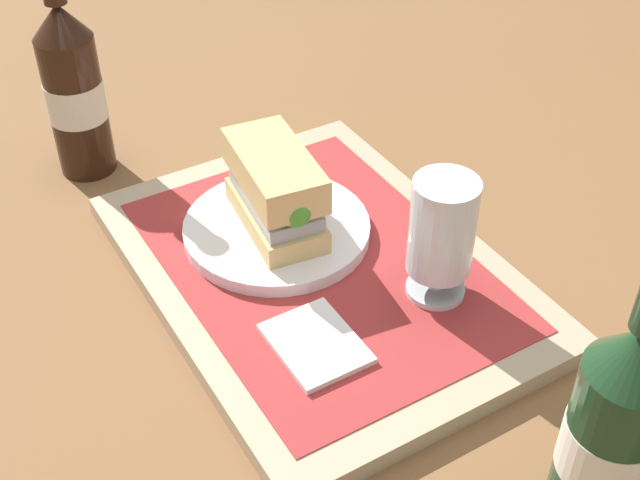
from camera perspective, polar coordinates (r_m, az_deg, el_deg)
The scene contains 9 objects.
ground_plane at distance 0.84m, azimuth -0.00°, elevation -2.64°, with size 3.00×3.00×0.00m, color brown.
tray at distance 0.84m, azimuth -0.00°, elevation -2.13°, with size 0.44×0.32×0.02m, color tan.
placemat at distance 0.83m, azimuth -0.00°, elevation -1.58°, with size 0.38×0.27×0.00m, color #9E2D2D.
plate at distance 0.86m, azimuth -2.93°, elevation 0.74°, with size 0.19×0.19×0.01m, color white.
sandwich at distance 0.83m, azimuth -2.96°, elevation 3.33°, with size 0.14×0.08×0.08m.
beer_glass at distance 0.76m, azimuth 8.20°, elevation 0.49°, with size 0.06×0.06×0.12m.
napkin_folded at distance 0.75m, azimuth -0.29°, elevation -6.99°, with size 0.09×0.07×0.01m, color white.
beer_bottle at distance 0.61m, azimuth 19.10°, elevation -12.17°, with size 0.07×0.07×0.27m.
second_bottle at distance 0.98m, azimuth -16.27°, elevation 9.78°, with size 0.07×0.07×0.27m.
Camera 1 is at (0.54, -0.32, 0.56)m, focal length 47.50 mm.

